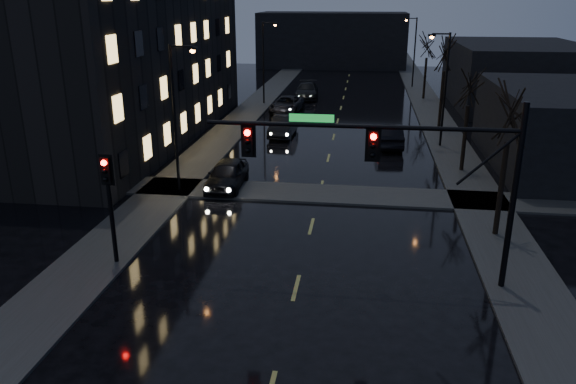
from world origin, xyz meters
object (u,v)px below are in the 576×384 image
(oncoming_car_b, at_px, (283,126))
(oncoming_car_d, at_px, (307,90))
(oncoming_car_a, at_px, (227,175))
(oncoming_car_c, at_px, (287,104))
(lead_car, at_px, (388,135))

(oncoming_car_b, xyz_separation_m, oncoming_car_d, (0.06, 17.19, 0.05))
(oncoming_car_a, xyz_separation_m, oncoming_car_c, (0.34, 22.25, -0.05))
(oncoming_car_d, height_order, lead_car, oncoming_car_d)
(oncoming_car_b, distance_m, oncoming_car_d, 17.19)
(oncoming_car_a, xyz_separation_m, oncoming_car_d, (1.40, 30.10, 0.03))
(oncoming_car_a, relative_size, oncoming_car_c, 0.87)
(oncoming_car_a, relative_size, oncoming_car_b, 0.99)
(oncoming_car_c, relative_size, oncoming_car_d, 0.94)
(oncoming_car_d, bearing_deg, oncoming_car_a, -95.75)
(oncoming_car_a, bearing_deg, oncoming_car_b, 83.92)
(oncoming_car_c, bearing_deg, oncoming_car_d, 88.68)
(oncoming_car_b, bearing_deg, oncoming_car_a, -93.32)
(oncoming_car_b, distance_m, lead_car, 8.28)
(oncoming_car_c, xyz_separation_m, lead_car, (8.99, -11.53, 0.07))
(oncoming_car_a, distance_m, oncoming_car_c, 22.26)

